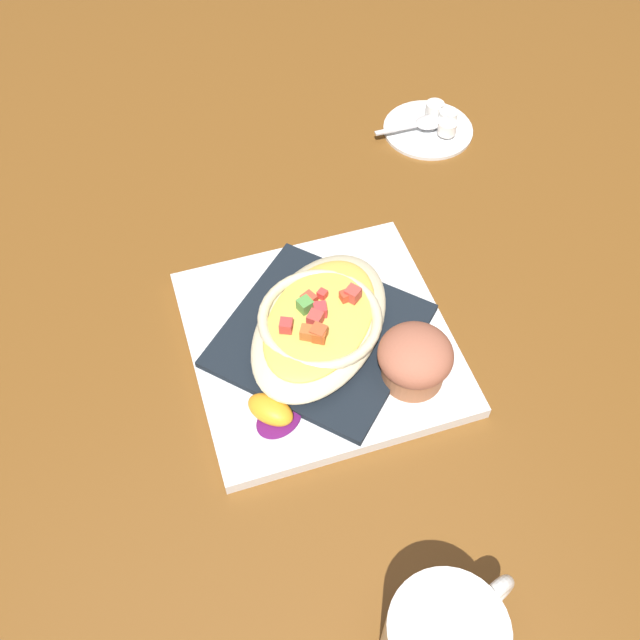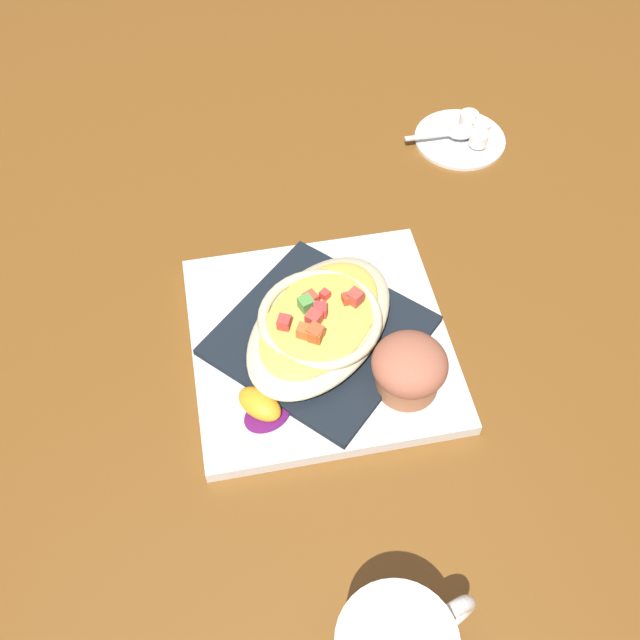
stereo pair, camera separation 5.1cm
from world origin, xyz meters
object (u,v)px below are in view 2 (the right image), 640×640
object	(u,v)px
gratin_dish	(320,322)
orange_garnish	(262,407)
creamer_cup_2	(469,118)
muffin	(409,368)
creamer_saucer	(460,138)
creamer_cup_0	(479,139)
creamer_cup_1	(481,128)
spoon	(458,132)
square_plate	(320,342)

from	to	relation	value
gratin_dish	orange_garnish	world-z (taller)	gratin_dish
orange_garnish	creamer_cup_2	bearing A→B (deg)	48.51
muffin	creamer_saucer	distance (m)	0.39
creamer_cup_2	creamer_cup_0	bearing A→B (deg)	-90.81
gratin_dish	orange_garnish	bearing A→B (deg)	-134.24
creamer_cup_1	orange_garnish	bearing A→B (deg)	-133.94
orange_garnish	creamer_saucer	bearing A→B (deg)	48.39
spoon	gratin_dish	bearing A→B (deg)	-130.42
creamer_cup_2	creamer_cup_1	bearing A→B (deg)	-65.03
creamer_saucer	spoon	bearing A→B (deg)	179.19
gratin_dish	creamer_cup_0	world-z (taller)	gratin_dish
gratin_dish	creamer_cup_0	bearing A→B (deg)	45.07
creamer_saucer	creamer_cup_2	world-z (taller)	creamer_cup_2
orange_garnish	spoon	world-z (taller)	orange_garnish
orange_garnish	creamer_cup_0	world-z (taller)	orange_garnish
spoon	creamer_cup_0	world-z (taller)	creamer_cup_0
muffin	creamer_cup_1	distance (m)	0.41
creamer_cup_1	creamer_cup_2	world-z (taller)	same
muffin	creamer_cup_2	world-z (taller)	muffin
spoon	creamer_cup_2	bearing A→B (deg)	44.63
orange_garnish	spoon	size ratio (longest dim) A/B	0.67
gratin_dish	muffin	world-z (taller)	muffin
square_plate	creamer_cup_1	distance (m)	0.39
muffin	orange_garnish	distance (m)	0.14
gratin_dish	square_plate	bearing A→B (deg)	49.77
muffin	creamer_cup_1	world-z (taller)	muffin
square_plate	spoon	distance (m)	0.37
square_plate	creamer_cup_1	world-z (taller)	creamer_cup_1
creamer_saucer	creamer_cup_2	bearing A→B (deg)	50.76
muffin	creamer_cup_1	xyz separation A→B (m)	(0.20, 0.35, -0.03)
creamer_saucer	creamer_cup_2	xyz separation A→B (m)	(0.02, 0.02, 0.01)
square_plate	orange_garnish	size ratio (longest dim) A/B	4.19
orange_garnish	creamer_cup_2	xyz separation A→B (m)	(0.33, 0.37, -0.01)
spoon	square_plate	bearing A→B (deg)	-130.42
creamer_cup_1	gratin_dish	bearing A→B (deg)	-133.86
creamer_cup_0	creamer_cup_1	size ratio (longest dim) A/B	1.00
spoon	creamer_cup_2	world-z (taller)	creamer_cup_2
orange_garnish	creamer_saucer	xyz separation A→B (m)	(0.31, 0.35, -0.02)
muffin	creamer_cup_2	bearing A→B (deg)	63.19
spoon	creamer_cup_1	distance (m)	0.03
spoon	orange_garnish	bearing A→B (deg)	-131.25
spoon	creamer_cup_1	bearing A→B (deg)	-0.81
square_plate	creamer_cup_2	bearing A→B (deg)	49.22
creamer_saucer	spoon	size ratio (longest dim) A/B	1.26
square_plate	creamer_saucer	size ratio (longest dim) A/B	2.22
muffin	creamer_cup_2	xyz separation A→B (m)	(0.19, 0.37, -0.03)
creamer_saucer	creamer_cup_1	distance (m)	0.03
orange_garnish	creamer_cup_0	size ratio (longest dim) A/B	2.59
muffin	creamer_cup_1	bearing A→B (deg)	60.64
creamer_cup_1	creamer_cup_2	xyz separation A→B (m)	(-0.01, 0.02, 0.00)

